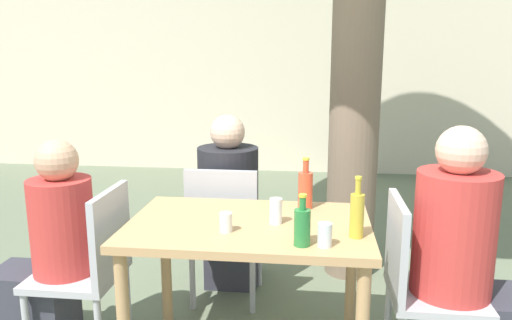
{
  "coord_description": "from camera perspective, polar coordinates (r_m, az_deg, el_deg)",
  "views": [
    {
      "loc": [
        0.31,
        -2.31,
        1.58
      ],
      "look_at": [
        0.0,
        0.3,
        1.02
      ],
      "focal_mm": 35.0,
      "sensor_mm": 36.0,
      "label": 1
    }
  ],
  "objects": [
    {
      "name": "patio_chair_0",
      "position": [
        2.79,
        -18.23,
        -11.07
      ],
      "size": [
        0.44,
        0.44,
        0.91
      ],
      "rotation": [
        0.0,
        0.0,
        -1.57
      ],
      "color": "#B2B2B7",
      "rests_on": "ground_plane"
    },
    {
      "name": "person_seated_2",
      "position": [
        3.37,
        -2.92,
        -5.82
      ],
      "size": [
        0.39,
        0.6,
        1.21
      ],
      "rotation": [
        0.0,
        0.0,
        3.14
      ],
      "color": "#383842",
      "rests_on": "ground_plane"
    },
    {
      "name": "soda_bottle_2",
      "position": [
        2.67,
        5.66,
        -3.29
      ],
      "size": [
        0.08,
        0.08,
        0.28
      ],
      "color": "#DB4C2D",
      "rests_on": "dining_table_front"
    },
    {
      "name": "person_seated_0",
      "position": [
        2.89,
        -22.63,
        -10.52
      ],
      "size": [
        0.56,
        0.32,
        1.16
      ],
      "rotation": [
        0.0,
        0.0,
        -1.57
      ],
      "color": "#383842",
      "rests_on": "ground_plane"
    },
    {
      "name": "patio_chair_1",
      "position": [
        2.6,
        18.06,
        -12.81
      ],
      "size": [
        0.44,
        0.44,
        0.91
      ],
      "rotation": [
        0.0,
        0.0,
        1.57
      ],
      "color": "#B2B2B7",
      "rests_on": "ground_plane"
    },
    {
      "name": "dining_table_front",
      "position": [
        2.51,
        -0.82,
        -9.41
      ],
      "size": [
        1.19,
        0.78,
        0.77
      ],
      "color": "tan",
      "rests_on": "ground_plane"
    },
    {
      "name": "oil_cruet_1",
      "position": [
        2.29,
        11.47,
        -6.06
      ],
      "size": [
        0.06,
        0.06,
        0.28
      ],
      "color": "gold",
      "rests_on": "dining_table_front"
    },
    {
      "name": "green_bottle_0",
      "position": [
        2.16,
        5.3,
        -7.51
      ],
      "size": [
        0.07,
        0.07,
        0.23
      ],
      "color": "#287A38",
      "rests_on": "dining_table_front"
    },
    {
      "name": "drinking_glass_0",
      "position": [
        2.44,
        2.29,
        -5.81
      ],
      "size": [
        0.06,
        0.06,
        0.13
      ],
      "color": "white",
      "rests_on": "dining_table_front"
    },
    {
      "name": "patio_chair_2",
      "position": [
        3.17,
        -3.61,
        -7.65
      ],
      "size": [
        0.44,
        0.44,
        0.91
      ],
      "rotation": [
        0.0,
        0.0,
        3.14
      ],
      "color": "#B2B2B7",
      "rests_on": "ground_plane"
    },
    {
      "name": "drinking_glass_1",
      "position": [
        2.33,
        -3.46,
        -7.11
      ],
      "size": [
        0.06,
        0.06,
        0.09
      ],
      "color": "silver",
      "rests_on": "dining_table_front"
    },
    {
      "name": "person_seated_1",
      "position": [
        2.63,
        23.1,
        -11.47
      ],
      "size": [
        0.59,
        0.37,
        1.27
      ],
      "rotation": [
        0.0,
        0.0,
        1.57
      ],
      "color": "#383842",
      "rests_on": "ground_plane"
    },
    {
      "name": "drinking_glass_2",
      "position": [
        2.18,
        7.86,
        -8.47
      ],
      "size": [
        0.06,
        0.06,
        0.1
      ],
      "color": "silver",
      "rests_on": "dining_table_front"
    },
    {
      "name": "cafe_building_wall",
      "position": [
        6.76,
        4.23,
        10.43
      ],
      "size": [
        10.0,
        0.08,
        2.8
      ],
      "color": "beige",
      "rests_on": "ground_plane"
    }
  ]
}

